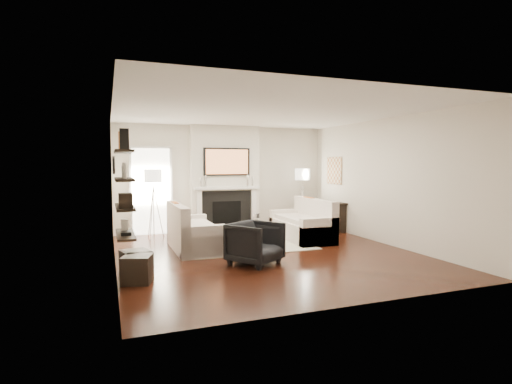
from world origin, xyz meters
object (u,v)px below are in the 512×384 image
object	(u,v)px
armchair	(255,241)
lamp_left_shade	(153,176)
loveseat_right_base	(302,230)
loveseat_left_base	(194,239)
coffee_table	(250,227)
ottoman_near	(136,263)
lamp_right_shade	(302,174)

from	to	relation	value
armchair	lamp_left_shade	world-z (taller)	lamp_left_shade
loveseat_right_base	armchair	world-z (taller)	armchair
lamp_left_shade	loveseat_left_base	bearing A→B (deg)	-68.91
coffee_table	ottoman_near	world-z (taller)	coffee_table
armchair	lamp_left_shade	size ratio (longest dim) A/B	1.99
armchair	loveseat_left_base	bearing A→B (deg)	81.00
armchair	ottoman_near	xyz separation A→B (m)	(-1.99, -0.08, -0.20)
loveseat_left_base	coffee_table	size ratio (longest dim) A/B	1.64
loveseat_left_base	lamp_right_shade	xyz separation A→B (m)	(3.27, 1.66, 1.24)
ottoman_near	lamp_left_shade	bearing A→B (deg)	79.17
lamp_left_shade	coffee_table	bearing A→B (deg)	-44.42
coffee_table	lamp_left_shade	distance (m)	2.69
loveseat_right_base	coffee_table	bearing A→B (deg)	-168.05
loveseat_left_base	coffee_table	world-z (taller)	same
loveseat_left_base	armchair	distance (m)	1.72
armchair	ottoman_near	distance (m)	2.00
coffee_table	lamp_right_shade	xyz separation A→B (m)	(2.13, 1.77, 1.05)
coffee_table	armchair	distance (m)	1.49
loveseat_left_base	lamp_right_shade	world-z (taller)	lamp_right_shade
loveseat_left_base	lamp_left_shade	xyz separation A→B (m)	(-0.63, 1.62, 1.24)
loveseat_left_base	coffee_table	xyz separation A→B (m)	(1.14, -0.11, 0.19)
loveseat_left_base	loveseat_right_base	xyz separation A→B (m)	(2.50, 0.17, 0.00)
loveseat_right_base	ottoman_near	size ratio (longest dim) A/B	4.50
lamp_right_shade	armchair	bearing A→B (deg)	-128.37
lamp_left_shade	armchair	bearing A→B (deg)	-66.67
loveseat_left_base	lamp_left_shade	distance (m)	2.14
lamp_right_shade	ottoman_near	distance (m)	5.72
loveseat_left_base	armchair	world-z (taller)	armchair
lamp_right_shade	ottoman_near	size ratio (longest dim) A/B	1.00
lamp_right_shade	ottoman_near	xyz separation A→B (m)	(-4.52, -3.28, -1.25)
loveseat_right_base	coffee_table	size ratio (longest dim) A/B	1.64
loveseat_right_base	loveseat_left_base	bearing A→B (deg)	-176.01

